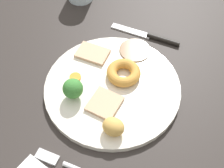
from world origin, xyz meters
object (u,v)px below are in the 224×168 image
at_px(dinner_plate, 112,89).
at_px(roast_potato_left, 113,127).
at_px(yorkshire_pudding, 124,73).
at_px(meat_slice_main, 93,53).
at_px(broccoli_floret, 73,89).
at_px(fork, 70,166).
at_px(meat_slice_under, 105,104).
at_px(knife, 151,36).
at_px(carrot_coin_front, 75,77).

relative_size(dinner_plate, roast_potato_left, 6.75).
bearing_deg(yorkshire_pudding, roast_potato_left, -167.24).
distance_m(dinner_plate, meat_slice_main, 0.11).
bearing_deg(meat_slice_main, dinner_plate, -131.68).
relative_size(roast_potato_left, broccoli_floret, 0.91).
bearing_deg(roast_potato_left, dinner_plate, 23.62).
xyz_separation_m(yorkshire_pudding, fork, (-0.23, 0.02, -0.02)).
relative_size(meat_slice_main, yorkshire_pudding, 0.96).
xyz_separation_m(dinner_plate, meat_slice_main, (0.07, 0.08, 0.01)).
distance_m(meat_slice_under, knife, 0.24).
relative_size(dinner_plate, broccoli_floret, 6.11).
height_order(yorkshire_pudding, carrot_coin_front, yorkshire_pudding).
bearing_deg(carrot_coin_front, dinner_plate, -84.31).
bearing_deg(yorkshire_pudding, meat_slice_main, 70.48).
xyz_separation_m(roast_potato_left, fork, (-0.09, 0.05, -0.03)).
relative_size(meat_slice_main, broccoli_floret, 1.49).
bearing_deg(dinner_plate, meat_slice_under, -176.39).
relative_size(meat_slice_under, knife, 0.35).
bearing_deg(yorkshire_pudding, dinner_plate, 161.57).
xyz_separation_m(fork, knife, (0.38, -0.03, 0.00)).
bearing_deg(fork, knife, -94.73).
height_order(yorkshire_pudding, roast_potato_left, roast_potato_left).
xyz_separation_m(carrot_coin_front, broccoli_floret, (-0.04, -0.02, 0.02)).
xyz_separation_m(meat_slice_main, fork, (-0.26, -0.07, -0.01)).
height_order(meat_slice_main, roast_potato_left, roast_potato_left).
bearing_deg(roast_potato_left, fork, 151.92).
relative_size(roast_potato_left, knife, 0.24).
height_order(meat_slice_under, carrot_coin_front, meat_slice_under).
bearing_deg(meat_slice_main, fork, -164.73).
xyz_separation_m(yorkshire_pudding, knife, (0.15, -0.02, -0.02)).
distance_m(dinner_plate, yorkshire_pudding, 0.04).
xyz_separation_m(meat_slice_main, carrot_coin_front, (-0.08, 0.01, -0.00)).
bearing_deg(broccoli_floret, knife, -21.08).
distance_m(meat_slice_under, fork, 0.15).
relative_size(meat_slice_under, yorkshire_pudding, 0.85).
bearing_deg(meat_slice_under, dinner_plate, 3.61).
relative_size(carrot_coin_front, broccoli_floret, 0.53).
bearing_deg(carrot_coin_front, meat_slice_under, -114.59).
bearing_deg(meat_slice_main, yorkshire_pudding, -109.52).
relative_size(broccoli_floret, fork, 0.32).
bearing_deg(broccoli_floret, meat_slice_under, -86.21).
bearing_deg(roast_potato_left, broccoli_floret, 67.10).
xyz_separation_m(dinner_plate, knife, (0.19, -0.03, -0.00)).
distance_m(yorkshire_pudding, broccoli_floret, 0.12).
bearing_deg(fork, yorkshire_pudding, -94.30).
bearing_deg(fork, roast_potato_left, -117.67).
xyz_separation_m(carrot_coin_front, fork, (-0.19, -0.08, -0.01)).
height_order(fork, knife, knife).
bearing_deg(roast_potato_left, meat_slice_main, 35.75).
xyz_separation_m(meat_slice_main, roast_potato_left, (-0.17, -0.12, 0.01)).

